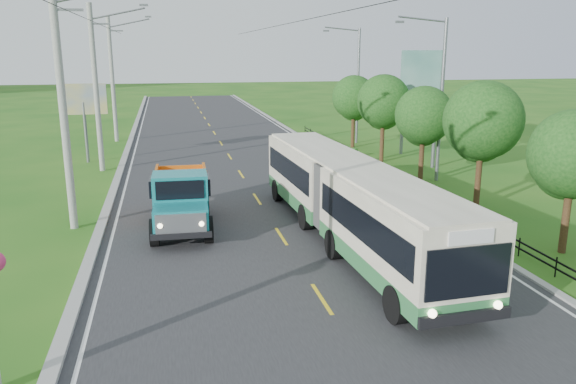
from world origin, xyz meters
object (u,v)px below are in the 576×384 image
object	(u,v)px
planter_far	(355,153)
tree_back	(354,100)
pole_far	(113,79)
billboard_left	(83,104)
tree_fifth	(384,104)
planter_near	(475,217)
tree_third	(482,124)
planter_mid	(401,177)
bus	(350,196)
tree_fourth	(424,118)
billboard_right	(420,81)
pole_near	(64,107)
tree_second	(572,158)
dump_truck	(181,195)
streetlight_mid	(439,95)
pole_mid	(96,88)
streetlight_far	(356,81)

from	to	relation	value
planter_far	tree_back	bearing A→B (deg)	73.12
pole_far	billboard_left	bearing A→B (deg)	-97.83
tree_fifth	planter_near	size ratio (longest dim) A/B	8.66
tree_third	planter_near	xyz separation A→B (m)	(-1.26, -2.14, -3.70)
tree_back	planter_mid	bearing A→B (deg)	-95.91
tree_back	planter_near	xyz separation A→B (m)	(-1.26, -20.14, -3.37)
bus	tree_fourth	bearing A→B (deg)	49.00
tree_fourth	billboard_right	bearing A→B (deg)	67.36
pole_near	planter_mid	distance (m)	18.23
tree_second	dump_truck	bearing A→B (deg)	156.77
tree_fourth	streetlight_mid	size ratio (longest dim) A/B	0.60
pole_mid	billboard_right	world-z (taller)	pole_mid
planter_mid	tree_second	bearing A→B (deg)	-83.95
tree_fourth	tree_back	size ratio (longest dim) A/B	0.98
tree_second	tree_fourth	xyz separation A→B (m)	(0.00, 12.00, 0.07)
streetlight_mid	dump_truck	bearing A→B (deg)	-157.57
pole_far	bus	xyz separation A→B (m)	(10.70, -28.25, -3.22)
tree_second	pole_far	bearing A→B (deg)	120.42
tree_second	planter_near	size ratio (longest dim) A/B	7.91
planter_near	billboard_right	size ratio (longest dim) A/B	0.09
tree_back	dump_truck	world-z (taller)	tree_back
planter_far	bus	bearing A→B (deg)	-109.67
planter_near	billboard_left	size ratio (longest dim) A/B	0.13
billboard_left	streetlight_far	bearing A→B (deg)	11.23
pole_far	tree_second	world-z (taller)	pole_far
pole_mid	streetlight_mid	xyz separation A→B (m)	(18.90, -7.00, -0.19)
streetlight_far	pole_far	bearing A→B (deg)	165.19
planter_near	billboard_right	xyz separation A→B (m)	(3.70, 14.00, 5.06)
billboard_right	pole_far	bearing A→B (deg)	147.70
tree_back	tree_fifth	bearing A→B (deg)	-90.00
tree_fourth	planter_far	distance (m)	8.62
pole_near	bus	world-z (taller)	pole_near
billboard_right	pole_near	bearing A→B (deg)	-151.86
pole_far	tree_fourth	distance (m)	26.20
pole_near	planter_near	xyz separation A→B (m)	(16.86, -3.00, -4.81)
planter_far	tree_fifth	bearing A→B (deg)	-55.95
planter_far	tree_third	bearing A→B (deg)	-84.82
pole_mid	billboard_left	world-z (taller)	pole_mid
pole_mid	tree_back	bearing A→B (deg)	15.84
pole_near	planter_far	xyz separation A→B (m)	(16.86, 13.00, -4.81)
pole_near	pole_far	world-z (taller)	same
bus	dump_truck	size ratio (longest dim) A/B	2.65
pole_mid	streetlight_far	bearing A→B (deg)	20.32
dump_truck	tree_fifth	bearing A→B (deg)	43.72
tree_fourth	tree_fifth	world-z (taller)	tree_fifth
pole_far	planter_near	bearing A→B (deg)	-58.01
tree_back	billboard_left	size ratio (longest dim) A/B	1.06
tree_third	tree_fourth	bearing A→B (deg)	90.00
tree_fifth	planter_near	distance (m)	14.64
tree_fifth	pole_far	bearing A→B (deg)	144.64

